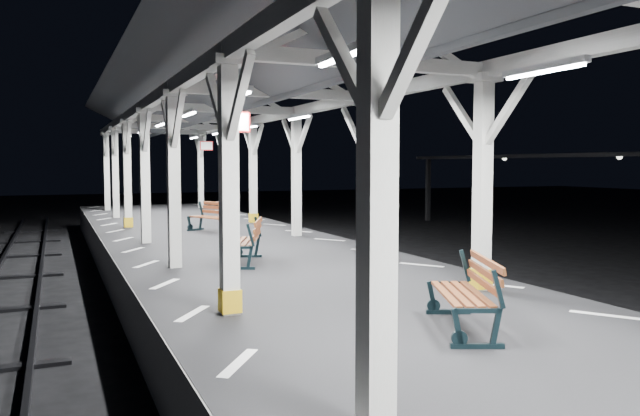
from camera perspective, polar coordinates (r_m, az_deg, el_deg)
platform at (r=7.52m, az=11.52°, el=-15.09°), size 6.00×50.00×1.00m
hazard_stripes_left at (r=6.36m, az=-7.47°, el=-13.85°), size 1.00×48.00×0.01m
hazard_stripes_right at (r=8.96m, az=24.73°, el=-8.91°), size 1.00×48.00×0.01m
canopy at (r=7.28m, az=12.08°, el=16.75°), size 5.40×49.00×4.65m
bench_near at (r=7.59m, az=13.51°, el=-7.43°), size 1.15×1.68×0.86m
bench_mid at (r=12.37m, az=-6.56°, el=-2.92°), size 1.15×1.70×0.87m
bench_far at (r=18.20m, az=-9.65°, el=-0.74°), size 1.19×1.69×0.86m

